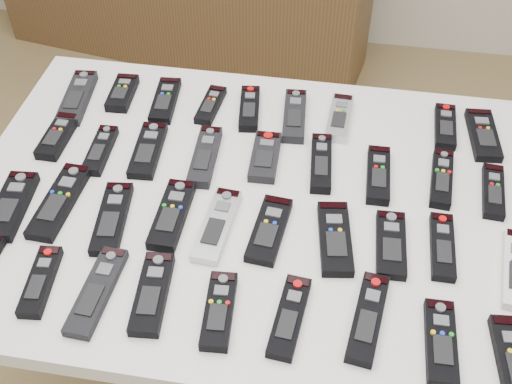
% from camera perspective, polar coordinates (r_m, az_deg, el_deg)
% --- Properties ---
extents(table, '(1.25, 0.88, 0.78)m').
position_cam_1_polar(table, '(1.40, 0.00, -2.23)').
color(table, white).
rests_on(table, ground).
extents(remote_0, '(0.08, 0.20, 0.02)m').
position_cam_1_polar(remote_0, '(1.67, -15.59, 8.10)').
color(remote_0, black).
rests_on(remote_0, table).
extents(remote_1, '(0.06, 0.14, 0.02)m').
position_cam_1_polar(remote_1, '(1.66, -11.79, 8.61)').
color(remote_1, black).
rests_on(remote_1, table).
extents(remote_2, '(0.07, 0.17, 0.02)m').
position_cam_1_polar(remote_2, '(1.62, -8.07, 8.07)').
color(remote_2, black).
rests_on(remote_2, table).
extents(remote_3, '(0.05, 0.14, 0.02)m').
position_cam_1_polar(remote_3, '(1.59, -4.05, 7.72)').
color(remote_3, black).
rests_on(remote_3, table).
extents(remote_4, '(0.07, 0.16, 0.02)m').
position_cam_1_polar(remote_4, '(1.57, -0.59, 7.44)').
color(remote_4, black).
rests_on(remote_4, table).
extents(remote_5, '(0.07, 0.18, 0.02)m').
position_cam_1_polar(remote_5, '(1.55, 3.45, 6.78)').
color(remote_5, black).
rests_on(remote_5, table).
extents(remote_6, '(0.06, 0.16, 0.02)m').
position_cam_1_polar(remote_6, '(1.56, 7.42, 6.54)').
color(remote_6, '#B7B7BC').
rests_on(remote_6, table).
extents(remote_7, '(0.05, 0.15, 0.02)m').
position_cam_1_polar(remote_7, '(1.59, 16.47, 5.62)').
color(remote_7, black).
rests_on(remote_7, table).
extents(remote_8, '(0.07, 0.18, 0.02)m').
position_cam_1_polar(remote_8, '(1.59, 19.54, 4.81)').
color(remote_8, black).
rests_on(remote_8, table).
extents(remote_9, '(0.05, 0.15, 0.02)m').
position_cam_1_polar(remote_9, '(1.56, -17.23, 4.76)').
color(remote_9, black).
rests_on(remote_9, table).
extents(remote_10, '(0.05, 0.15, 0.02)m').
position_cam_1_polar(remote_10, '(1.50, -13.67, 3.63)').
color(remote_10, black).
rests_on(remote_10, table).
extents(remote_11, '(0.07, 0.18, 0.02)m').
position_cam_1_polar(remote_11, '(1.48, -9.58, 3.69)').
color(remote_11, black).
rests_on(remote_11, table).
extents(remote_12, '(0.06, 0.19, 0.02)m').
position_cam_1_polar(remote_12, '(1.44, -4.55, 3.17)').
color(remote_12, black).
rests_on(remote_12, table).
extents(remote_13, '(0.06, 0.15, 0.02)m').
position_cam_1_polar(remote_13, '(1.44, 0.81, 3.15)').
color(remote_13, black).
rests_on(remote_13, table).
extents(remote_14, '(0.06, 0.18, 0.02)m').
position_cam_1_polar(remote_14, '(1.43, 5.81, 2.58)').
color(remote_14, black).
rests_on(remote_14, table).
extents(remote_15, '(0.05, 0.17, 0.02)m').
position_cam_1_polar(remote_15, '(1.42, 10.82, 1.51)').
color(remote_15, black).
rests_on(remote_15, table).
extents(remote_16, '(0.06, 0.17, 0.02)m').
position_cam_1_polar(remote_16, '(1.45, 16.18, 1.17)').
color(remote_16, black).
rests_on(remote_16, table).
extents(remote_17, '(0.05, 0.16, 0.02)m').
position_cam_1_polar(remote_17, '(1.45, 20.34, 0.05)').
color(remote_17, black).
rests_on(remote_17, table).
extents(remote_18, '(0.08, 0.19, 0.02)m').
position_cam_1_polar(remote_18, '(1.42, -20.92, -1.13)').
color(remote_18, black).
rests_on(remote_18, table).
extents(remote_19, '(0.07, 0.21, 0.02)m').
position_cam_1_polar(remote_19, '(1.40, -17.07, -0.80)').
color(remote_19, black).
rests_on(remote_19, table).
extents(remote_20, '(0.08, 0.20, 0.02)m').
position_cam_1_polar(remote_20, '(1.34, -12.68, -2.28)').
color(remote_20, black).
rests_on(remote_20, table).
extents(remote_21, '(0.06, 0.18, 0.02)m').
position_cam_1_polar(remote_21, '(1.32, -7.48, -2.01)').
color(remote_21, black).
rests_on(remote_21, table).
extents(remote_22, '(0.07, 0.20, 0.02)m').
position_cam_1_polar(remote_22, '(1.30, -3.48, -2.96)').
color(remote_22, '#B7B7BC').
rests_on(remote_22, table).
extents(remote_23, '(0.08, 0.18, 0.02)m').
position_cam_1_polar(remote_23, '(1.29, 1.18, -3.37)').
color(remote_23, black).
rests_on(remote_23, table).
extents(remote_24, '(0.09, 0.19, 0.02)m').
position_cam_1_polar(remote_24, '(1.28, 7.03, -4.09)').
color(remote_24, black).
rests_on(remote_24, table).
extents(remote_25, '(0.06, 0.16, 0.02)m').
position_cam_1_polar(remote_25, '(1.29, 11.90, -4.58)').
color(remote_25, black).
rests_on(remote_25, table).
extents(remote_26, '(0.04, 0.16, 0.02)m').
position_cam_1_polar(remote_26, '(1.31, 16.24, -4.67)').
color(remote_26, black).
rests_on(remote_26, table).
extents(remote_29, '(0.06, 0.16, 0.02)m').
position_cam_1_polar(remote_29, '(1.27, -18.61, -7.53)').
color(remote_29, black).
rests_on(remote_29, table).
extents(remote_30, '(0.06, 0.20, 0.02)m').
position_cam_1_polar(remote_30, '(1.23, -13.96, -8.55)').
color(remote_30, black).
rests_on(remote_30, table).
extents(remote_31, '(0.07, 0.18, 0.02)m').
position_cam_1_polar(remote_31, '(1.21, -9.21, -8.88)').
color(remote_31, black).
rests_on(remote_31, table).
extents(remote_32, '(0.06, 0.16, 0.02)m').
position_cam_1_polar(remote_32, '(1.17, -3.30, -10.48)').
color(remote_32, black).
rests_on(remote_32, table).
extents(remote_33, '(0.06, 0.17, 0.02)m').
position_cam_1_polar(remote_33, '(1.16, 2.99, -11.02)').
color(remote_33, black).
rests_on(remote_33, table).
extents(remote_34, '(0.07, 0.19, 0.02)m').
position_cam_1_polar(remote_34, '(1.18, 9.91, -10.97)').
color(remote_34, black).
rests_on(remote_34, table).
extents(remote_35, '(0.05, 0.16, 0.02)m').
position_cam_1_polar(remote_35, '(1.18, 16.11, -12.67)').
color(remote_35, black).
rests_on(remote_35, table).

